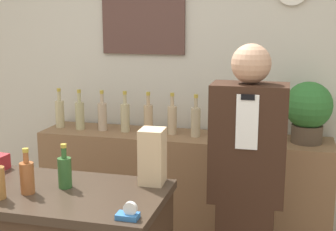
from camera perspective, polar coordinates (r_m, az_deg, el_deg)
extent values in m
cube|color=beige|center=(3.50, 1.37, 5.37)|extent=(5.20, 0.06, 2.70)
cube|color=#51352E|center=(3.50, -3.07, 12.60)|extent=(0.63, 0.02, 0.62)
cube|color=brown|center=(3.45, 1.72, -9.93)|extent=(2.05, 0.41, 0.93)
cube|color=#34281E|center=(2.31, -15.12, -9.09)|extent=(1.18, 0.57, 0.04)
cube|color=#331E14|center=(2.58, 9.75, -3.33)|extent=(0.41, 0.24, 0.65)
cube|color=white|center=(2.43, 9.62, -0.81)|extent=(0.11, 0.01, 0.29)
cube|color=black|center=(2.40, 9.72, 2.21)|extent=(0.07, 0.01, 0.03)
sphere|color=tan|center=(2.51, 10.10, 6.24)|extent=(0.21, 0.21, 0.21)
cylinder|color=#4C3D2D|center=(3.22, 16.55, -2.15)|extent=(0.20, 0.20, 0.12)
sphere|color=#2D6B2D|center=(3.18, 16.75, 1.20)|extent=(0.31, 0.31, 0.31)
cube|color=tan|center=(2.26, -1.91, -4.99)|extent=(0.12, 0.13, 0.27)
cube|color=#2D66A8|center=(1.92, -4.95, -12.11)|extent=(0.09, 0.06, 0.02)
cylinder|color=silver|center=(1.91, -4.62, -11.24)|extent=(0.06, 0.02, 0.06)
cylinder|color=#95522A|center=(2.25, -16.79, -7.31)|extent=(0.06, 0.06, 0.14)
cylinder|color=#95522A|center=(2.22, -16.94, -4.92)|extent=(0.02, 0.02, 0.05)
cylinder|color=#B29933|center=(2.21, -16.99, -4.07)|extent=(0.03, 0.03, 0.02)
cylinder|color=#2C5727|center=(2.28, -12.47, -6.83)|extent=(0.06, 0.06, 0.14)
cylinder|color=#2C5727|center=(2.25, -12.58, -4.46)|extent=(0.02, 0.02, 0.05)
cylinder|color=#B29933|center=(2.24, -12.62, -3.62)|extent=(0.03, 0.03, 0.02)
cylinder|color=tan|center=(3.61, -13.04, 0.17)|extent=(0.07, 0.07, 0.20)
cylinder|color=tan|center=(3.58, -13.14, 2.32)|extent=(0.03, 0.03, 0.07)
cylinder|color=#B29933|center=(3.57, -13.18, 3.07)|extent=(0.03, 0.03, 0.02)
cylinder|color=tan|center=(3.51, -10.69, -0.04)|extent=(0.07, 0.07, 0.20)
cylinder|color=tan|center=(3.48, -10.78, 2.16)|extent=(0.03, 0.03, 0.07)
cylinder|color=#B29933|center=(3.48, -10.81, 2.93)|extent=(0.03, 0.03, 0.02)
cylinder|color=tan|center=(3.45, -8.00, -0.16)|extent=(0.07, 0.07, 0.20)
cylinder|color=tan|center=(3.42, -8.07, 2.08)|extent=(0.03, 0.03, 0.07)
cylinder|color=#B29933|center=(3.41, -8.09, 2.86)|extent=(0.03, 0.03, 0.02)
cylinder|color=tan|center=(3.39, -5.25, -0.29)|extent=(0.07, 0.07, 0.20)
cylinder|color=tan|center=(3.36, -5.29, 1.98)|extent=(0.03, 0.03, 0.07)
cylinder|color=#B29933|center=(3.36, -5.30, 2.78)|extent=(0.03, 0.03, 0.02)
cylinder|color=tan|center=(3.34, -2.41, -0.44)|extent=(0.07, 0.07, 0.20)
cylinder|color=tan|center=(3.31, -2.43, 1.87)|extent=(0.03, 0.03, 0.07)
cylinder|color=#B29933|center=(3.31, -2.44, 2.68)|extent=(0.03, 0.03, 0.02)
cylinder|color=tan|center=(3.30, 0.51, -0.58)|extent=(0.07, 0.07, 0.20)
cylinder|color=tan|center=(3.27, 0.52, 1.76)|extent=(0.03, 0.03, 0.07)
cylinder|color=#B29933|center=(3.27, 0.52, 2.58)|extent=(0.03, 0.03, 0.02)
cylinder|color=tan|center=(3.24, 3.39, -0.84)|extent=(0.07, 0.07, 0.20)
cylinder|color=tan|center=(3.21, 3.42, 1.54)|extent=(0.03, 0.03, 0.07)
cylinder|color=#B29933|center=(3.20, 3.43, 2.38)|extent=(0.03, 0.03, 0.02)
cylinder|color=tan|center=(3.23, 6.48, -0.94)|extent=(0.07, 0.07, 0.20)
cylinder|color=tan|center=(3.20, 6.54, 1.45)|extent=(0.03, 0.03, 0.07)
cylinder|color=#B29933|center=(3.19, 6.56, 2.29)|extent=(0.03, 0.03, 0.02)
cylinder|color=tan|center=(3.20, 9.54, -1.15)|extent=(0.07, 0.07, 0.20)
cylinder|color=tan|center=(3.17, 9.63, 1.26)|extent=(0.03, 0.03, 0.07)
cylinder|color=#B29933|center=(3.16, 9.65, 2.10)|extent=(0.03, 0.03, 0.02)
cylinder|color=tan|center=(3.19, 12.66, -1.30)|extent=(0.07, 0.07, 0.20)
cylinder|color=tan|center=(3.17, 12.77, 1.11)|extent=(0.03, 0.03, 0.07)
cylinder|color=#B29933|center=(3.16, 12.81, 1.96)|extent=(0.03, 0.03, 0.02)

